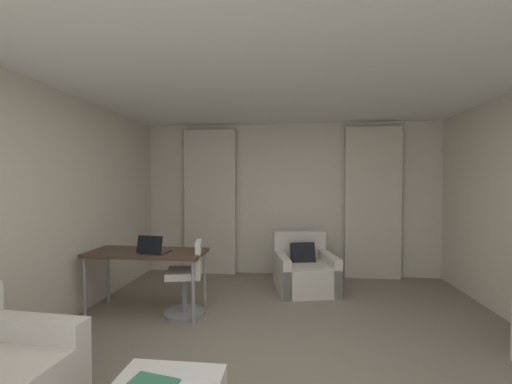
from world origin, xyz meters
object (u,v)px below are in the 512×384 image
object	(u,v)px
desk	(147,256)
laptop	(153,249)
armchair	(304,271)
desk_chair	(188,282)

from	to	relation	value
desk	laptop	distance (m)	0.20
armchair	laptop	size ratio (longest dim) A/B	2.88
desk_chair	armchair	bearing A→B (deg)	37.37
armchair	desk_chair	distance (m)	1.80
desk_chair	laptop	bearing A→B (deg)	-164.94
desk	laptop	world-z (taller)	laptop
desk_chair	desk	bearing A→B (deg)	179.19
desk_chair	laptop	size ratio (longest dim) A/B	2.47
desk	desk_chair	distance (m)	0.59
armchair	laptop	distance (m)	2.23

